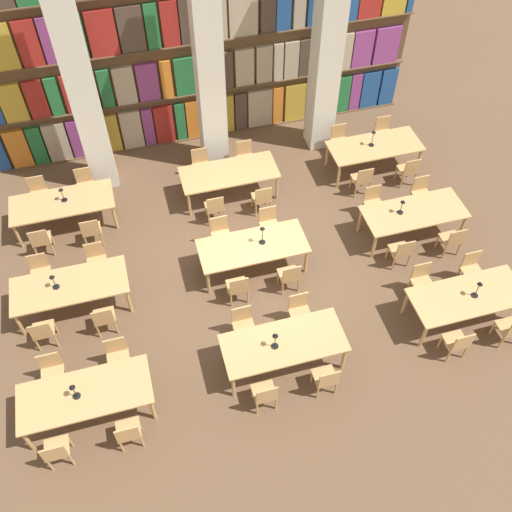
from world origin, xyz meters
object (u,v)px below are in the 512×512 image
chair_8 (458,342)px  chair_19 (269,223)px  reading_table_6 (62,204)px  chair_22 (452,239)px  desk_lamp_4 (262,232)px  reading_table_7 (229,174)px  chair_28 (215,207)px  chair_34 (409,170)px  chair_3 (118,356)px  chair_15 (97,259)px  desk_lamp_1 (275,338)px  chair_21 (373,202)px  chair_33 (339,140)px  pillar_left (78,77)px  chair_4 (265,394)px  chair_1 (52,371)px  chair_12 (43,331)px  chair_2 (128,432)px  desk_lamp_0 (73,389)px  chair_6 (326,378)px  chair_10 (511,329)px  chair_31 (245,156)px  chair_14 (104,318)px  pillar_right (328,40)px  chair_24 (41,240)px  chair_18 (290,275)px  desk_lamp_7 (373,135)px  desk_lamp_5 (402,204)px  chair_5 (243,324)px  chair_20 (401,251)px  chair_32 (362,179)px  reading_table_8 (375,148)px  chair_16 (238,287)px  desk_lamp_6 (61,192)px  chair_0 (56,451)px  desk_lamp_2 (479,287)px  reading_table_1 (284,344)px  chair_25 (39,193)px  chair_23 (421,192)px  reading_table_3 (70,287)px  chair_11 (471,269)px  desk_lamp_3 (53,279)px  reading_table_2 (468,297)px  pillar_center (208,58)px  chair_7 (300,311)px  chair_30 (262,198)px

chair_8 → chair_19: (-2.63, 3.99, 0.00)m
reading_table_6 → chair_22: bearing=-21.3°
desk_lamp_4 → reading_table_7: size_ratio=0.21×
chair_28 → chair_34: (4.94, -0.02, 0.00)m
chair_3 → chair_15: bearing=-86.3°
desk_lamp_1 → chair_15: size_ratio=0.49×
chair_21 → chair_33: same height
pillar_left → chair_4: pillar_left is taller
chair_1 → chair_12: same height
chair_2 → desk_lamp_0: bearing=134.6°
pillar_left → desk_lamp_4: pillar_left is taller
chair_6 → chair_15: same height
chair_28 → chair_3: bearing=-128.4°
chair_10 → chair_31: same height
chair_14 → chair_28: bearing=40.6°
pillar_right → chair_24: bearing=-163.8°
chair_18 → desk_lamp_7: size_ratio=1.89×
desk_lamp_5 → pillar_left: bearing=149.4°
chair_5 → reading_table_6: bearing=-52.1°
chair_20 → chair_32: same height
chair_15 → reading_table_8: chair_15 is taller
chair_1 → chair_16: 3.94m
chair_20 → chair_14: bearing=-179.8°
desk_lamp_6 → chair_34: (8.26, -0.88, -0.55)m
chair_0 → chair_32: 9.01m
desk_lamp_2 → desk_lamp_6: 9.15m
chair_8 → reading_table_7: size_ratio=0.37×
reading_table_1 → chair_25: (-4.36, 5.69, -0.22)m
chair_23 → chair_25: same height
chair_4 → reading_table_3: 4.55m
chair_11 → desk_lamp_3: 8.68m
desk_lamp_1 → reading_table_2: 4.08m
pillar_left → reading_table_7: (2.93, -1.38, -2.31)m
pillar_right → reading_table_8: 2.87m
chair_21 → pillar_center: bearing=-43.5°
chair_34 → chair_31: bearing=157.2°
chair_25 → reading_table_6: bearing=125.8°
chair_5 → chair_7: same height
reading_table_6 → chair_33: 7.13m
chair_24 → chair_34: bearing=-0.5°
reading_table_3 → chair_19: 4.54m
chair_30 → desk_lamp_0: bearing=-137.7°
desk_lamp_7 → chair_22: bearing=-78.5°
chair_34 → pillar_right: bearing=125.9°
chair_24 → chair_25: 1.56m
chair_8 → desk_lamp_2: desk_lamp_2 is taller
chair_18 → desk_lamp_5: (2.86, 0.83, 0.55)m
pillar_center → reading_table_6: bearing=-161.0°
chair_30 → reading_table_8: chair_30 is taller
reading_table_1 → chair_32: 5.23m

